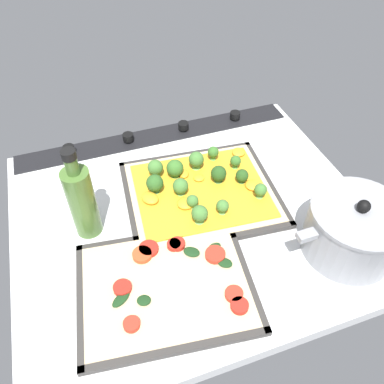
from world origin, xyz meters
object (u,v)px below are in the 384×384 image
at_px(cooking_pot, 353,230).
at_px(oil_bottle, 82,201).
at_px(broccoli_pizza, 199,187).
at_px(baking_tray_back, 166,288).
at_px(veggie_pizza_back, 168,283).
at_px(baking_tray_front, 201,194).

distance_m(cooking_pot, oil_bottle, 0.52).
bearing_deg(broccoli_pizza, cooking_pot, 133.32).
xyz_separation_m(baking_tray_back, veggie_pizza_back, (-0.01, -0.00, 0.01)).
relative_size(baking_tray_back, oil_bottle, 1.65).
xyz_separation_m(broccoli_pizza, baking_tray_back, (0.14, 0.21, -0.02)).
distance_m(baking_tray_back, cooking_pot, 0.37).
bearing_deg(baking_tray_back, broccoli_pizza, -123.77).
height_order(broccoli_pizza, veggie_pizza_back, broccoli_pizza).
distance_m(broccoli_pizza, veggie_pizza_back, 0.25).
xyz_separation_m(baking_tray_front, broccoli_pizza, (0.00, -0.01, 0.02)).
xyz_separation_m(baking_tray_back, cooking_pot, (-0.37, 0.03, 0.05)).
height_order(baking_tray_front, veggie_pizza_back, veggie_pizza_back).
height_order(baking_tray_back, oil_bottle, oil_bottle).
height_order(baking_tray_front, oil_bottle, oil_bottle).
xyz_separation_m(baking_tray_front, oil_bottle, (0.25, 0.02, 0.08)).
bearing_deg(baking_tray_back, veggie_pizza_back, -146.20).
bearing_deg(baking_tray_front, baking_tray_back, 54.96).
xyz_separation_m(cooking_pot, oil_bottle, (0.48, -0.22, 0.03)).
bearing_deg(veggie_pizza_back, baking_tray_back, 33.80).
relative_size(broccoli_pizza, oil_bottle, 1.58).
distance_m(veggie_pizza_back, oil_bottle, 0.23).
bearing_deg(baking_tray_front, cooking_pot, 133.61).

